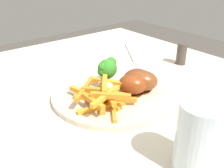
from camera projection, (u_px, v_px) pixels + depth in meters
dining_table at (103, 132)px, 0.68m from camera, size 0.91×0.88×0.75m
dinner_plate at (112, 94)px, 0.60m from camera, size 0.28×0.28×0.01m
broccoli_floret_front at (107, 68)px, 0.61m from camera, size 0.05×0.06×0.07m
carrot_fries_pile at (102, 95)px, 0.55m from camera, size 0.16×0.14×0.04m
chicken_drumstick_near at (139, 81)px, 0.60m from camera, size 0.12×0.11×0.05m
chicken_drumstick_far at (131, 84)px, 0.59m from camera, size 0.10×0.10×0.05m
chicken_drumstick_extra at (135, 79)px, 0.61m from camera, size 0.06×0.12×0.05m
fork at (131, 52)px, 0.88m from camera, size 0.17×0.11×0.00m
water_glass at (199, 138)px, 0.38m from camera, size 0.07×0.07×0.11m
pepper_shaker at (180, 53)px, 0.78m from camera, size 0.03×0.03×0.06m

